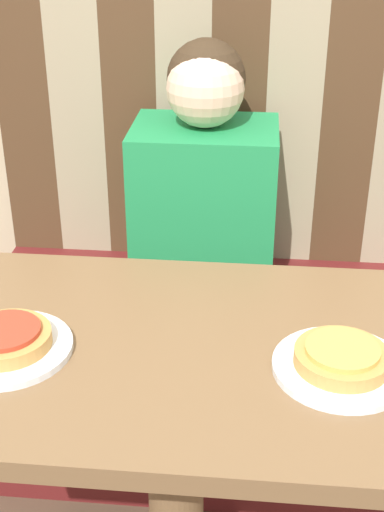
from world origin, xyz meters
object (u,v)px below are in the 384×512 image
pizza_left (5,338)px  plate_left (7,348)px  plate_right (340,367)px  person (205,184)px  pizza_right (342,357)px

pizza_left → plate_left: bearing=7.1°
plate_left → plate_right: size_ratio=1.00×
person → plate_left: person is taller
person → plate_right: person is taller
plate_right → plate_left: bearing=180.0°
pizza_right → person: bearing=111.7°
person → pizza_right: (0.26, -0.65, -0.00)m
plate_left → person: bearing=68.3°
plate_right → pizza_left: (-0.52, -0.00, 0.02)m
plate_right → pizza_right: size_ratio=1.44×
person → pizza_left: bearing=-111.7°
person → pizza_right: bearing=-68.3°
plate_left → pizza_right: size_ratio=1.44×
person → plate_left: bearing=-111.7°
plate_right → person: bearing=111.7°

